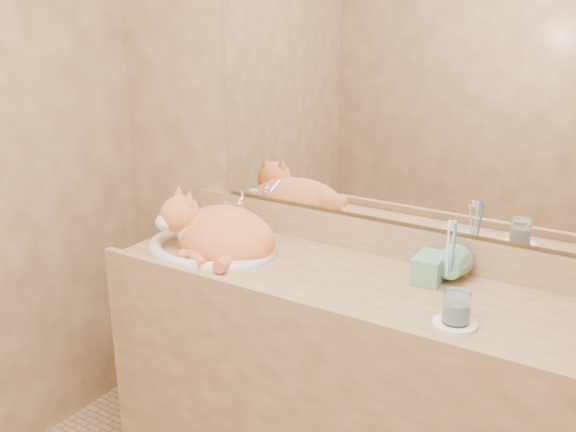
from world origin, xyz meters
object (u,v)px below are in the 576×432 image
Objects in this scene: sink_basin at (210,230)px; cat at (218,231)px; toothbrush_cup at (449,272)px; water_glass at (456,307)px; vanity_counter at (340,393)px; soap_dispenser at (424,259)px.

sink_basin is 0.03m from cat.
sink_basin is 4.35× the size of toothbrush_cup.
sink_basin is 0.84m from toothbrush_cup.
cat is 4.67× the size of water_glass.
cat is 0.82m from toothbrush_cup.
cat is 3.76× the size of toothbrush_cup.
toothbrush_cup is at bearing 113.04° from water_glass.
vanity_counter is 0.71m from cat.
vanity_counter is at bearing 18.56° from cat.
toothbrush_cup is (0.81, 0.13, -0.02)m from cat.
vanity_counter is 0.64m from water_glass.
soap_dispenser is (0.77, 0.09, 0.02)m from sink_basin.
vanity_counter is 3.83× the size of cat.
water_glass is at bearing -10.76° from sink_basin.
toothbrush_cup reaches higher than vanity_counter.
sink_basin is at bearing 174.25° from water_glass.
toothbrush_cup is (0.06, 0.05, -0.05)m from soap_dispenser.
cat is (-0.51, -0.00, 0.49)m from vanity_counter.
soap_dispenser is (0.75, 0.07, 0.03)m from cat.
soap_dispenser is 0.25m from water_glass.
cat reaches higher than water_glass.
cat is 2.13× the size of soap_dispenser.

